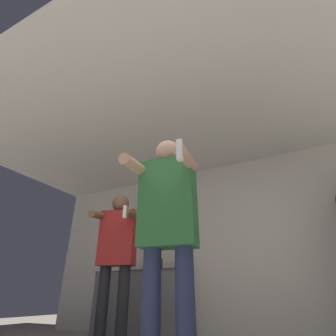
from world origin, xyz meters
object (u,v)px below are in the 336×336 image
object	(u,v)px
bottle_short_whiskey	(123,265)
bottle_dark_rum	(150,265)
person_man_side	(117,251)
bottle_brown_liquor	(160,264)
person_woman_foreground	(168,224)

from	to	relation	value
bottle_short_whiskey	bottle_dark_rum	size ratio (longest dim) A/B	1.04
person_man_side	bottle_dark_rum	bearing A→B (deg)	96.76
bottle_dark_rum	bottle_brown_liquor	bearing A→B (deg)	0.00
bottle_dark_rum	person_man_side	distance (m)	1.01
bottle_short_whiskey	person_man_side	distance (m)	1.18
bottle_brown_liquor	bottle_dark_rum	bearing A→B (deg)	-180.00
bottle_dark_rum	person_man_side	bearing A→B (deg)	-83.24
bottle_short_whiskey	bottle_dark_rum	world-z (taller)	bottle_short_whiskey
person_woman_foreground	person_man_side	distance (m)	1.57
person_woman_foreground	bottle_short_whiskey	bearing A→B (deg)	132.43
bottle_dark_rum	person_woman_foreground	bearing A→B (deg)	-56.64
bottle_short_whiskey	bottle_dark_rum	distance (m)	0.51
bottle_short_whiskey	person_man_side	world-z (taller)	person_man_side
bottle_dark_rum	person_woman_foreground	world-z (taller)	person_woman_foreground
bottle_brown_liquor	person_woman_foreground	distance (m)	2.31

